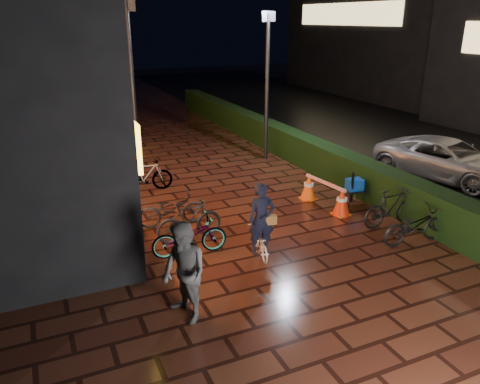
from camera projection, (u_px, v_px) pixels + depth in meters
name	position (u px, v px, depth m)	size (l,w,h in m)	color
ground	(315.00, 257.00, 9.94)	(80.00, 80.00, 0.00)	#381911
asphalt_road	(445.00, 152.00, 17.67)	(11.00, 60.00, 0.01)	black
hedge	(275.00, 137.00, 17.87)	(0.70, 20.00, 1.00)	black
bystander_person	(184.00, 273.00, 7.62)	(0.85, 0.66, 1.75)	#555557
van	(448.00, 160.00, 14.60)	(2.04, 4.43, 1.23)	#9D9DA1
lamp_post_hedge	(267.00, 81.00, 15.96)	(0.48, 0.14, 4.99)	black
lamp_post_sf	(132.00, 87.00, 13.42)	(0.50, 0.23, 5.29)	black
cyclist	(261.00, 230.00, 9.79)	(0.65, 1.20, 1.64)	silver
traffic_barrier	(324.00, 194.00, 12.50)	(0.62, 1.77, 0.72)	red
cart_assembly	(354.00, 186.00, 12.57)	(0.63, 0.57, 1.04)	black
parked_bikes_storefront	(172.00, 209.00, 11.30)	(1.86, 4.89, 0.95)	black
parked_bikes_hedge	(403.00, 217.00, 10.82)	(1.78, 1.54, 0.95)	black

